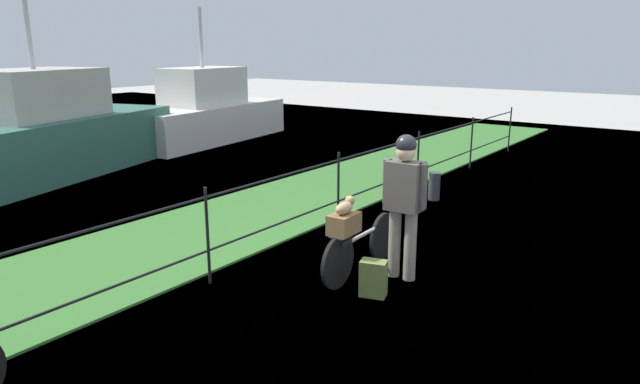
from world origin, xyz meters
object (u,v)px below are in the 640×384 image
object	(u,v)px
cyclist_person	(404,194)
mooring_bollard	(434,186)
moored_boat_far	(41,136)
wooden_crate	(344,224)
backpack_on_paving	(373,278)
bicycle_main	(361,248)
terrier_dog	(345,206)
moored_boat_mid	(205,114)

from	to	relation	value
cyclist_person	mooring_bollard	xyz separation A→B (m)	(3.37, 1.18, -0.76)
mooring_bollard	moored_boat_far	distance (m)	8.04
mooring_bollard	wooden_crate	bearing A→B (deg)	-169.30
wooden_crate	backpack_on_paving	size ratio (longest dim) A/B	0.94
mooring_bollard	moored_boat_far	xyz separation A→B (m)	(-3.01, 7.43, 0.57)
bicycle_main	terrier_dog	world-z (taller)	terrier_dog
wooden_crate	moored_boat_far	bearing A→B (deg)	83.53
bicycle_main	terrier_dog	size ratio (longest dim) A/B	5.22
wooden_crate	moored_boat_mid	world-z (taller)	moored_boat_mid
moored_boat_mid	terrier_dog	bearing A→B (deg)	-124.06
moored_boat_mid	moored_boat_far	distance (m)	5.08
bicycle_main	moored_boat_mid	size ratio (longest dim) A/B	0.30
bicycle_main	mooring_bollard	size ratio (longest dim) A/B	3.38
mooring_bollard	moored_boat_mid	world-z (taller)	moored_boat_mid
backpack_on_paving	bicycle_main	bearing A→B (deg)	117.69
backpack_on_paving	moored_boat_far	size ratio (longest dim) A/B	0.06
backpack_on_paving	moored_boat_far	xyz separation A→B (m)	(0.98, 8.60, 0.62)
terrier_dog	mooring_bollard	size ratio (longest dim) A/B	0.65
mooring_bollard	bicycle_main	bearing A→B (deg)	-168.38
wooden_crate	moored_boat_mid	bearing A→B (deg)	55.84
cyclist_person	mooring_bollard	size ratio (longest dim) A/B	3.44
moored_boat_far	wooden_crate	bearing A→B (deg)	-96.47
bicycle_main	terrier_dog	bearing A→B (deg)	-178.18
cyclist_person	terrier_dog	bearing A→B (deg)	141.34
mooring_bollard	moored_boat_mid	bearing A→B (deg)	75.83
terrier_dog	cyclist_person	size ratio (longest dim) A/B	0.19
bicycle_main	wooden_crate	bearing A→B (deg)	-178.18
moored_boat_mid	moored_boat_far	xyz separation A→B (m)	(-5.04, -0.62, 0.07)
mooring_bollard	moored_boat_mid	xyz separation A→B (m)	(2.03, 8.05, 0.51)
backpack_on_paving	mooring_bollard	bearing A→B (deg)	88.93
cyclist_person	moored_boat_mid	bearing A→B (deg)	59.65
bicycle_main	moored_boat_far	xyz separation A→B (m)	(0.55, 8.16, 0.49)
terrier_dog	bicycle_main	bearing A→B (deg)	1.82
cyclist_person	moored_boat_mid	distance (m)	10.69
wooden_crate	cyclist_person	size ratio (longest dim) A/B	0.22
bicycle_main	wooden_crate	world-z (taller)	wooden_crate
terrier_dog	mooring_bollard	bearing A→B (deg)	10.75
moored_boat_mid	wooden_crate	bearing A→B (deg)	-124.16
wooden_crate	moored_boat_far	world-z (taller)	moored_boat_far
mooring_bollard	moored_boat_mid	distance (m)	8.32
terrier_dog	moored_boat_far	bearing A→B (deg)	83.70
moored_boat_far	cyclist_person	bearing A→B (deg)	-92.40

